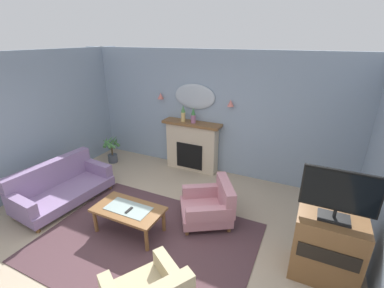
% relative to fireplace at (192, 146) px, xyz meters
% --- Properties ---
extents(floor, '(6.97, 6.83, 0.10)m').
position_rel_fireplace_xyz_m(floor, '(0.43, -2.74, -0.62)').
color(floor, tan).
rests_on(floor, ground).
extents(wall_back, '(6.97, 0.10, 2.71)m').
position_rel_fireplace_xyz_m(wall_back, '(0.43, 0.22, 0.79)').
color(wall_back, '#8C9EB2').
rests_on(wall_back, ground).
extents(patterned_rug, '(3.20, 2.40, 0.01)m').
position_rel_fireplace_xyz_m(patterned_rug, '(0.43, -2.54, -0.56)').
color(patterned_rug, '#4C3338').
rests_on(patterned_rug, ground).
extents(fireplace, '(1.36, 0.36, 1.16)m').
position_rel_fireplace_xyz_m(fireplace, '(0.00, 0.00, 0.00)').
color(fireplace, beige).
rests_on(fireplace, ground).
extents(mantel_vase_left, '(0.10, 0.10, 0.37)m').
position_rel_fireplace_xyz_m(mantel_vase_left, '(-0.20, -0.03, 0.78)').
color(mantel_vase_left, tan).
rests_on(mantel_vase_left, fireplace).
extents(mantel_vase_right, '(0.11, 0.11, 0.34)m').
position_rel_fireplace_xyz_m(mantel_vase_right, '(0.05, -0.03, 0.75)').
color(mantel_vase_right, '#9E6084').
rests_on(mantel_vase_right, fireplace).
extents(wall_mirror, '(0.96, 0.06, 0.56)m').
position_rel_fireplace_xyz_m(wall_mirror, '(0.00, 0.14, 1.14)').
color(wall_mirror, '#B2BCC6').
extents(wall_sconce_left, '(0.14, 0.14, 0.14)m').
position_rel_fireplace_xyz_m(wall_sconce_left, '(-0.85, 0.09, 1.09)').
color(wall_sconce_left, '#D17066').
extents(wall_sconce_right, '(0.14, 0.14, 0.14)m').
position_rel_fireplace_xyz_m(wall_sconce_right, '(0.85, 0.09, 1.09)').
color(wall_sconce_right, '#D17066').
extents(coffee_table, '(1.10, 0.60, 0.45)m').
position_rel_fireplace_xyz_m(coffee_table, '(0.06, -2.44, -0.19)').
color(coffee_table, brown).
rests_on(coffee_table, ground).
extents(tv_remote, '(0.04, 0.16, 0.02)m').
position_rel_fireplace_xyz_m(tv_remote, '(0.11, -2.49, -0.12)').
color(tv_remote, black).
rests_on(tv_remote, coffee_table).
extents(floral_couch, '(1.01, 1.78, 0.76)m').
position_rel_fireplace_xyz_m(floral_couch, '(-1.66, -2.29, -0.25)').
color(floral_couch, gray).
rests_on(floral_couch, ground).
extents(armchair_by_coffee_table, '(1.12, 1.11, 0.71)m').
position_rel_fireplace_xyz_m(armchair_by_coffee_table, '(1.12, -1.61, -0.27)').
color(armchair_by_coffee_table, '#B77A84').
rests_on(armchair_by_coffee_table, ground).
extents(tv_cabinet, '(0.80, 0.57, 0.90)m').
position_rel_fireplace_xyz_m(tv_cabinet, '(2.87, -2.03, -0.12)').
color(tv_cabinet, brown).
rests_on(tv_cabinet, ground).
extents(tv_flatscreen, '(0.84, 0.24, 0.65)m').
position_rel_fireplace_xyz_m(tv_flatscreen, '(2.87, -2.05, 0.68)').
color(tv_flatscreen, black).
rests_on(tv_flatscreen, tv_cabinet).
extents(potted_plant_small_fern, '(0.44, 0.44, 0.69)m').
position_rel_fireplace_xyz_m(potted_plant_small_fern, '(-1.95, -0.53, -0.20)').
color(potted_plant_small_fern, '#474C56').
rests_on(potted_plant_small_fern, ground).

